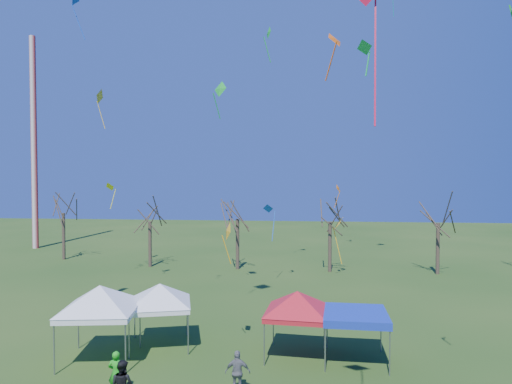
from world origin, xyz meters
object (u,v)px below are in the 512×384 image
(tree_1, at_px, (150,206))
(tent_white_west, at_px, (100,290))
(radio_mast, at_px, (34,143))
(tent_blue, at_px, (355,316))
(tree_2, at_px, (237,201))
(person_green, at_px, (116,373))
(tree_4, at_px, (438,205))
(tent_red, at_px, (297,296))
(tree_0, at_px, (63,196))
(tree_3, at_px, (330,204))
(person_grey, at_px, (238,372))
(tent_white_mid, at_px, (160,288))

(tree_1, distance_m, tent_white_west, 22.27)
(radio_mast, bearing_deg, tent_white_west, -54.28)
(tree_1, height_order, tent_blue, tree_1)
(tree_2, height_order, person_green, tree_2)
(person_green, bearing_deg, tree_4, -130.70)
(tent_red, xyz_separation_m, tent_blue, (2.65, -0.29, -0.80))
(tree_0, bearing_deg, tent_red, -43.49)
(tree_0, height_order, tent_red, tree_0)
(tree_2, relative_size, tent_blue, 2.70)
(tent_white_west, bearing_deg, tent_red, 8.42)
(tree_3, bearing_deg, person_green, -111.86)
(person_grey, bearing_deg, tent_blue, -147.60)
(tree_0, xyz_separation_m, person_grey, (21.89, -26.87, -5.64))
(tree_3, bearing_deg, tree_0, 172.92)
(radio_mast, distance_m, tree_1, 20.72)
(tree_1, height_order, person_green, tree_1)
(tree_1, height_order, tent_white_mid, tree_1)
(radio_mast, bearing_deg, tree_3, -16.31)
(tent_white_west, bearing_deg, tent_blue, 5.13)
(tree_1, bearing_deg, radio_mast, 151.52)
(tree_2, xyz_separation_m, tent_red, (5.70, -19.93, -3.37))
(tent_red, height_order, tent_blue, tent_red)
(tent_blue, bearing_deg, tent_white_mid, 174.39)
(tent_white_west, distance_m, tent_white_mid, 3.00)
(tent_white_mid, height_order, tent_blue, tent_white_mid)
(tree_0, distance_m, person_green, 32.91)
(radio_mast, xyz_separation_m, tree_2, (25.63, -9.62, -6.21))
(person_green, bearing_deg, tent_white_west, -59.05)
(tree_1, distance_m, tent_blue, 26.73)
(tree_3, distance_m, person_grey, 24.61)
(person_grey, bearing_deg, tent_red, -124.20)
(tree_3, xyz_separation_m, person_grey, (-4.99, -23.53, -5.23))
(tree_2, relative_size, tree_4, 1.04)
(tree_2, distance_m, tent_white_west, 21.77)
(tree_2, bearing_deg, tent_red, -74.03)
(radio_mast, bearing_deg, person_green, -54.50)
(tree_3, height_order, tent_red, tree_3)
(tent_red, bearing_deg, tree_2, 105.97)
(person_grey, bearing_deg, tent_white_mid, -48.77)
(radio_mast, height_order, tent_red, radio_mast)
(tent_white_west, bearing_deg, tree_3, 60.58)
(tree_2, xyz_separation_m, tent_white_mid, (-1.19, -19.29, -3.33))
(tree_3, height_order, tent_white_mid, tree_3)
(radio_mast, relative_size, tree_1, 3.31)
(radio_mast, xyz_separation_m, tree_1, (17.23, -9.35, -6.71))
(tree_0, height_order, tent_white_west, tree_0)
(tent_white_mid, bearing_deg, radio_mast, 130.21)
(tree_2, xyz_separation_m, tree_4, (17.72, -0.38, -0.23))
(tent_white_west, relative_size, tent_red, 1.11)
(tree_1, height_order, tent_red, tree_1)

